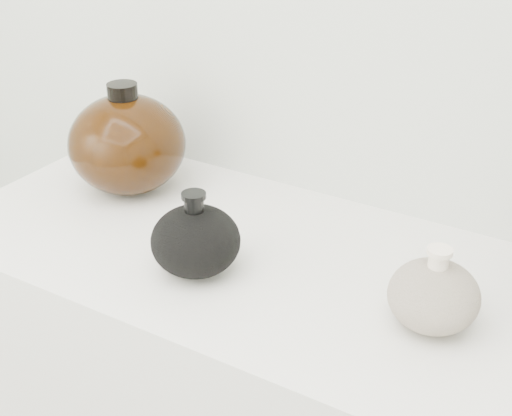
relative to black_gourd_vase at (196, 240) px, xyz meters
The scene contains 3 objects.
black_gourd_vase is the anchor object (origin of this frame).
cream_gourd_vase 0.36m from the black_gourd_vase, ahead, with size 0.14×0.14×0.12m.
left_round_pot 0.32m from the black_gourd_vase, 148.12° to the left, with size 0.23×0.23×0.21m.
Camera 1 is at (0.45, 0.11, 1.51)m, focal length 50.00 mm.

